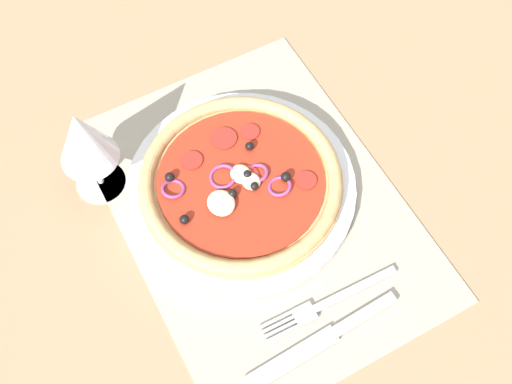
# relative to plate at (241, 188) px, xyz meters

# --- Properties ---
(ground_plane) EXTENTS (1.90, 1.40, 0.02)m
(ground_plane) POSITION_rel_plate_xyz_m (-0.03, -0.01, -0.02)
(ground_plane) COLOR #9E7A56
(placemat) EXTENTS (0.47, 0.34, 0.00)m
(placemat) POSITION_rel_plate_xyz_m (-0.03, -0.01, -0.01)
(placemat) COLOR #A39984
(placemat) RESTS_ON ground_plane
(plate) EXTENTS (0.29, 0.29, 0.01)m
(plate) POSITION_rel_plate_xyz_m (0.00, 0.00, 0.00)
(plate) COLOR white
(plate) RESTS_ON placemat
(pizza) EXTENTS (0.26, 0.26, 0.03)m
(pizza) POSITION_rel_plate_xyz_m (0.00, 0.00, 0.02)
(pizza) COLOR tan
(pizza) RESTS_ON plate
(fork) EXTENTS (0.02, 0.18, 0.00)m
(fork) POSITION_rel_plate_xyz_m (-0.18, -0.01, -0.01)
(fork) COLOR silver
(fork) RESTS_ON placemat
(knife) EXTENTS (0.03, 0.20, 0.01)m
(knife) POSITION_rel_plate_xyz_m (-0.22, 0.01, -0.00)
(knife) COLOR silver
(knife) RESTS_ON placemat
(wine_glass) EXTENTS (0.07, 0.07, 0.15)m
(wine_glass) POSITION_rel_plate_xyz_m (0.10, 0.15, 0.09)
(wine_glass) COLOR silver
(wine_glass) RESTS_ON ground_plane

